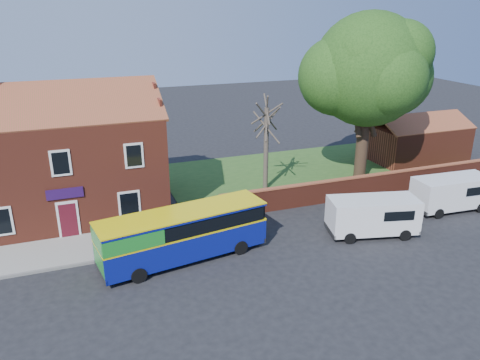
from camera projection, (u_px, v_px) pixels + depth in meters
name	position (u px, v px, depth m)	size (l,w,h in m)	color
ground	(225.00, 281.00, 23.02)	(120.00, 120.00, 0.00)	black
pavement	(72.00, 250.00, 25.80)	(18.00, 3.50, 0.12)	gray
kerb	(73.00, 266.00, 24.26)	(18.00, 0.15, 0.14)	slate
grass_strip	(324.00, 170.00, 38.66)	(26.00, 12.00, 0.04)	#426B28
shop_building	(62.00, 162.00, 29.69)	(12.30, 8.13, 10.50)	maroon
boundary_wall	(367.00, 185.00, 33.10)	(22.00, 0.38, 1.60)	maroon
outbuilding	(416.00, 141.00, 41.01)	(8.20, 5.06, 4.17)	maroon
bus	(178.00, 234.00, 24.41)	(9.20, 3.69, 2.73)	navy
van_near	(373.00, 215.00, 27.33)	(5.48, 3.18, 2.26)	white
van_far	(452.00, 192.00, 30.72)	(5.24, 2.37, 2.25)	white
large_tree	(368.00, 73.00, 33.68)	(10.28, 8.14, 12.54)	black
bare_tree	(266.00, 145.00, 33.49)	(2.49, 2.97, 6.65)	#4C4238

